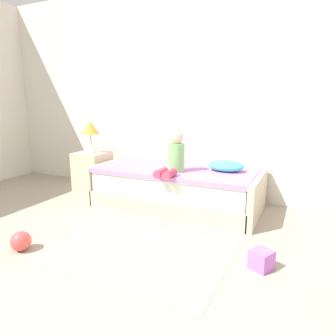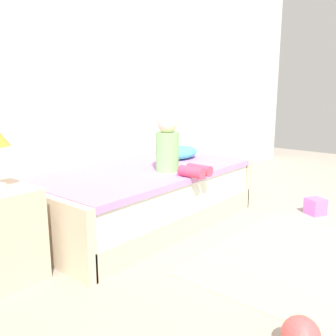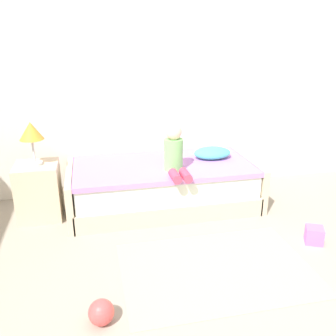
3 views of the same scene
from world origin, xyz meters
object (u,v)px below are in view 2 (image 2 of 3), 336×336
(bed, at_px, (147,197))
(toy_ball, at_px, (301,335))
(pillow, at_px, (180,152))
(child_figure, at_px, (172,149))
(toy_block, at_px, (315,206))

(bed, bearing_deg, toy_ball, -114.72)
(pillow, xyz_separation_m, toy_ball, (-1.39, -1.81, -0.47))
(child_figure, bearing_deg, toy_ball, -120.20)
(pillow, bearing_deg, child_figure, -148.33)
(bed, relative_size, toy_block, 13.36)
(bed, xyz_separation_m, toy_ball, (-0.79, -1.71, -0.16))
(child_figure, bearing_deg, toy_block, -36.95)
(toy_block, bearing_deg, bed, 138.28)
(child_figure, height_order, toy_ball, child_figure)
(bed, height_order, toy_block, bed)
(pillow, relative_size, toy_ball, 2.44)
(pillow, relative_size, toy_block, 2.79)
(child_figure, relative_size, toy_block, 3.23)
(bed, distance_m, child_figure, 0.52)
(bed, relative_size, pillow, 4.80)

